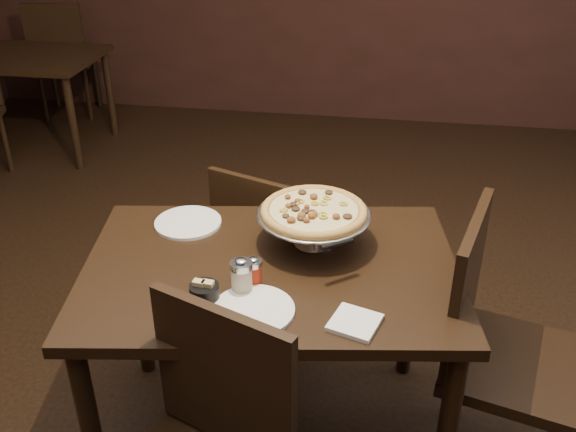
# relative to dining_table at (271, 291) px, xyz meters

# --- Properties ---
(room) EXTENTS (6.04, 7.04, 2.84)m
(room) POSITION_rel_dining_table_xyz_m (-0.03, -0.02, 0.74)
(room) COLOR black
(room) RESTS_ON ground
(dining_table) EXTENTS (1.33, 0.99, 0.77)m
(dining_table) POSITION_rel_dining_table_xyz_m (0.00, 0.00, 0.00)
(dining_table) COLOR black
(dining_table) RESTS_ON ground
(background_table) EXTENTS (1.13, 0.75, 0.70)m
(background_table) POSITION_rel_dining_table_xyz_m (-2.29, 2.46, -0.05)
(background_table) COLOR black
(background_table) RESTS_ON ground
(pizza_stand) EXTENTS (0.39, 0.39, 0.16)m
(pizza_stand) POSITION_rel_dining_table_xyz_m (0.12, 0.15, 0.23)
(pizza_stand) COLOR silver
(pizza_stand) RESTS_ON dining_table
(parmesan_shaker) EXTENTS (0.07, 0.07, 0.12)m
(parmesan_shaker) POSITION_rel_dining_table_xyz_m (-0.06, -0.15, 0.16)
(parmesan_shaker) COLOR beige
(parmesan_shaker) RESTS_ON dining_table
(pepper_flake_shaker) EXTENTS (0.06, 0.06, 0.10)m
(pepper_flake_shaker) POSITION_rel_dining_table_xyz_m (-0.03, -0.11, 0.15)
(pepper_flake_shaker) COLOR maroon
(pepper_flake_shaker) RESTS_ON dining_table
(packet_caddy) EXTENTS (0.09, 0.09, 0.07)m
(packet_caddy) POSITION_rel_dining_table_xyz_m (-0.16, -0.21, 0.13)
(packet_caddy) COLOR black
(packet_caddy) RESTS_ON dining_table
(napkin_stack) EXTENTS (0.17, 0.17, 0.01)m
(napkin_stack) POSITION_rel_dining_table_xyz_m (0.29, -0.26, 0.11)
(napkin_stack) COLOR white
(napkin_stack) RESTS_ON dining_table
(plate_left) EXTENTS (0.24, 0.24, 0.01)m
(plate_left) POSITION_rel_dining_table_xyz_m (-0.35, 0.22, 0.11)
(plate_left) COLOR white
(plate_left) RESTS_ON dining_table
(plate_near) EXTENTS (0.25, 0.25, 0.01)m
(plate_near) POSITION_rel_dining_table_xyz_m (-0.01, -0.25, 0.11)
(plate_near) COLOR white
(plate_near) RESTS_ON dining_table
(serving_spatula) EXTENTS (0.14, 0.14, 0.02)m
(serving_spatula) POSITION_rel_dining_table_xyz_m (0.22, -0.04, 0.23)
(serving_spatula) COLOR silver
(serving_spatula) RESTS_ON pizza_stand
(chair_far) EXTENTS (0.50, 0.50, 0.84)m
(chair_far) POSITION_rel_dining_table_xyz_m (-0.13, 0.60, -0.21)
(chair_far) COLOR black
(chair_far) RESTS_ON ground
(chair_side) EXTENTS (0.56, 0.56, 0.98)m
(chair_side) POSITION_rel_dining_table_xyz_m (0.76, 0.00, -0.13)
(chair_side) COLOR black
(chair_side) RESTS_ON ground
(bg_chair_far) EXTENTS (0.53, 0.53, 0.95)m
(bg_chair_far) POSITION_rel_dining_table_xyz_m (-2.30, 3.11, -0.14)
(bg_chair_far) COLOR black
(bg_chair_far) RESTS_ON ground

